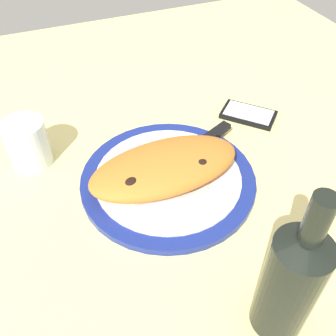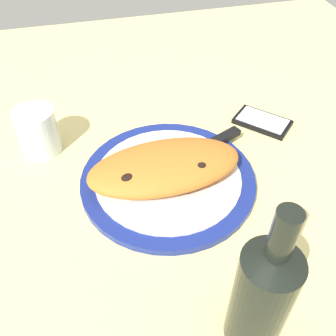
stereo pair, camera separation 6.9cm
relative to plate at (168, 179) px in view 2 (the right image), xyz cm
name	(u,v)px [view 2 (the right image)]	position (x,y,z in cm)	size (l,w,h in cm)	color
ground_plane	(168,188)	(0.00, 0.00, -2.28)	(150.00, 150.00, 3.00)	#E5D684
plate	(168,179)	(0.00, 0.00, 0.00)	(32.02, 32.02, 1.63)	navy
calzone	(164,165)	(-0.60, 0.28, 3.36)	(28.16, 14.53, 5.00)	orange
fork	(190,197)	(2.34, -6.07, 1.05)	(17.24, 3.84, 0.40)	silver
knife	(208,147)	(9.45, 5.47, 1.36)	(22.03, 11.14, 1.20)	silver
smartphone	(262,122)	(24.23, 12.16, -0.21)	(12.91, 13.08, 1.16)	black
water_glass	(39,134)	(-22.32, 15.11, 3.24)	(7.87, 7.87, 9.30)	silver
wine_bottle	(262,295)	(3.86, -29.49, 9.10)	(7.00, 7.00, 24.84)	black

